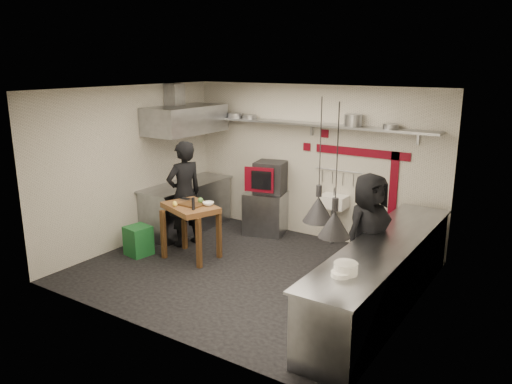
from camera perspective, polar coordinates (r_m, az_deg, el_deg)
The scene contains 47 objects.
floor at distance 7.90m, azimuth -0.95°, elevation -9.12°, with size 5.00×5.00×0.00m, color black.
ceiling at distance 7.24m, azimuth -1.05°, elevation 11.61°, with size 5.00×5.00×0.00m, color beige.
wall_back at distance 9.22m, azimuth 6.40°, elevation 3.40°, with size 5.00×0.04×2.80m, color silver.
wall_front at distance 5.90m, azimuth -12.60°, elevation -3.32°, with size 5.00×0.04×2.80m, color silver.
wall_left at distance 9.06m, azimuth -14.18°, elevation 2.85°, with size 0.04×4.20×2.80m, color silver.
wall_right at distance 6.43m, azimuth 17.75°, elevation -2.20°, with size 0.04×4.20×2.80m, color silver.
red_band_horiz at distance 8.76m, azimuth 11.94°, elevation 4.45°, with size 1.70×0.02×0.14m, color #610613.
red_band_vert at distance 8.67m, azimuth 15.45°, elevation 0.88°, with size 0.14×0.02×1.10m, color #610613.
red_tile_a at distance 9.00m, azimuth 7.87°, elevation 6.63°, with size 0.14×0.02×0.14m, color #610613.
red_tile_b at distance 9.19m, azimuth 5.84°, elevation 5.16°, with size 0.14×0.02×0.14m, color #610613.
back_shelf at distance 8.94m, azimuth 6.00°, elevation 7.74°, with size 4.60×0.34×0.04m, color gray.
shelf_bracket_left at distance 10.09m, azimuth -3.32°, elevation 8.00°, with size 0.04×0.06×0.24m, color gray.
shelf_bracket_mid at distance 9.09m, azimuth 6.42°, elevation 7.20°, with size 0.04×0.06×0.24m, color gray.
shelf_bracket_right at distance 8.41m, azimuth 18.08°, elevation 5.97°, with size 0.04×0.06×0.24m, color gray.
pan_far_left at distance 9.76m, azimuth -2.34°, elevation 8.77°, with size 0.30×0.30×0.09m, color gray.
pan_mid_left at distance 9.58m, azimuth -0.74°, elevation 8.60°, with size 0.27×0.27×0.07m, color gray.
stock_pot at distance 8.58m, azimuth 11.05°, elevation 8.07°, with size 0.30×0.30×0.20m, color gray.
pan_right at distance 8.36m, azimuth 15.14°, elevation 7.25°, with size 0.25×0.25×0.08m, color gray.
oven_stand at distance 9.52m, azimuth 1.15°, elevation -2.35°, with size 0.74×0.67×0.80m, color gray.
combi_oven at distance 9.38m, azimuth 1.67°, elevation 1.74°, with size 0.55×0.51×0.58m, color black.
oven_door at distance 9.14m, azimuth 0.35°, elevation 1.41°, with size 0.56×0.03×0.46m, color #610613.
oven_glass at distance 9.10m, azimuth 0.60°, elevation 1.35°, with size 0.38×0.02×0.34m, color black.
hand_sink at distance 8.97m, azimuth 8.89°, elevation -1.08°, with size 0.46×0.34×0.22m, color white.
sink_tap at distance 8.92m, azimuth 8.93°, elevation 0.04°, with size 0.03×0.03×0.14m, color gray.
sink_drain at distance 9.06m, azimuth 8.67°, elevation -3.81°, with size 0.06×0.06×0.66m, color gray.
utensil_rail at distance 8.97m, azimuth 9.40°, elevation 2.45°, with size 0.02×0.02×0.90m, color gray.
counter_right at distance 6.84m, azimuth 14.28°, elevation -9.39°, with size 0.70×3.80×0.90m, color gray.
counter_right_top at distance 6.67m, azimuth 14.53°, elevation -5.74°, with size 0.76×3.90×0.03m, color gray.
plate_stack at distance 5.61m, azimuth 10.22°, elevation -8.58°, with size 0.26×0.26×0.13m, color white.
small_bowl_right at distance 5.55m, azimuth 9.64°, elevation -9.24°, with size 0.21×0.21×0.05m, color white.
counter_left at distance 9.78m, azimuth -7.93°, elevation -1.73°, with size 0.70×1.90×0.90m, color gray.
counter_left_top at distance 9.66m, azimuth -8.02°, elevation 0.92°, with size 0.76×2.00×0.03m, color gray.
extractor_hood at distance 9.41m, azimuth -8.06°, elevation 8.20°, with size 0.78×1.60×0.50m, color gray.
hood_duct at distance 9.54m, azimuth -9.30°, elevation 10.65°, with size 0.28×0.28×0.50m, color gray.
green_bin at distance 8.72m, azimuth -13.29°, elevation -5.43°, with size 0.38×0.38×0.50m, color #185D28.
prep_table at distance 8.35m, azimuth -7.42°, elevation -4.51°, with size 0.92×0.64×0.92m, color brown, non-canonical shape.
cutting_board at distance 8.18m, azimuth -7.35°, elevation -1.44°, with size 0.37×0.26×0.03m, color #4D3017.
pepper_mill at distance 7.91m, azimuth -7.18°, elevation -1.35°, with size 0.05×0.05×0.20m, color black.
lemon_a at distance 8.22m, azimuth -9.28°, elevation -1.25°, with size 0.07×0.07×0.07m, color #FFDA47.
lemon_b at distance 8.15m, azimuth -9.25°, elevation -1.40°, with size 0.07×0.07×0.07m, color #FFDA47.
veg_ball at distance 8.29m, azimuth -6.37°, elevation -0.94°, with size 0.09×0.09×0.09m, color #528F3F.
steel_tray at distance 8.49m, azimuth -8.04°, elevation -0.86°, with size 0.19×0.12×0.03m, color gray.
bowl at distance 8.15m, azimuth -5.48°, elevation -1.35°, with size 0.18×0.18×0.06m, color white.
heat_lamp_near at distance 5.96m, azimuth 7.32°, elevation 3.54°, with size 0.38×0.38×1.50m, color black, non-canonical shape.
heat_lamp_far at distance 5.25m, azimuth 9.20°, elevation 2.33°, with size 0.35×0.35×1.44m, color black, non-canonical shape.
chef_left at distance 8.85m, azimuth -8.19°, elevation -0.22°, with size 0.68×0.45×1.87m, color black.
chef_right at distance 7.17m, azimuth 12.70°, elevation -4.63°, with size 0.84×0.55×1.72m, color black.
Camera 1 is at (4.09, -5.96, 3.19)m, focal length 35.00 mm.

